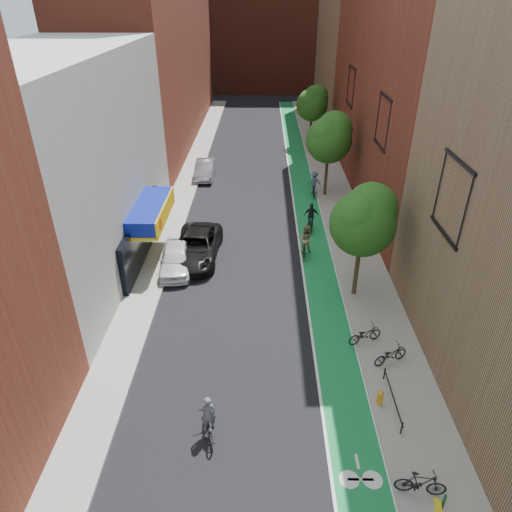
{
  "coord_description": "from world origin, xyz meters",
  "views": [
    {
      "loc": [
        0.54,
        -10.68,
        14.57
      ],
      "look_at": [
        0.2,
        11.63,
        1.5
      ],
      "focal_mm": 32.0,
      "sensor_mm": 36.0,
      "label": 1
    }
  ],
  "objects_px": {
    "parked_car_white": "(176,258)",
    "parked_car_silver": "(205,169)",
    "cyclist_lane_mid": "(311,221)",
    "cyclist_lane_near": "(305,243)",
    "fire_hydrant": "(380,397)",
    "parked_car_black": "(196,246)",
    "cyclist_lead": "(208,424)",
    "cyclist_lane_far": "(314,185)"
  },
  "relations": [
    {
      "from": "cyclist_lead",
      "to": "cyclist_lane_near",
      "type": "distance_m",
      "value": 14.21
    },
    {
      "from": "parked_car_black",
      "to": "cyclist_lane_mid",
      "type": "distance_m",
      "value": 8.37
    },
    {
      "from": "parked_car_white",
      "to": "cyclist_lead",
      "type": "relative_size",
      "value": 2.3
    },
    {
      "from": "cyclist_lane_mid",
      "to": "parked_car_black",
      "type": "bearing_deg",
      "value": 30.55
    },
    {
      "from": "cyclist_lane_near",
      "to": "fire_hydrant",
      "type": "bearing_deg",
      "value": 106.56
    },
    {
      "from": "cyclist_lane_mid",
      "to": "cyclist_lead",
      "type": "bearing_deg",
      "value": 76.03
    },
    {
      "from": "parked_car_black",
      "to": "cyclist_lane_mid",
      "type": "height_order",
      "value": "cyclist_lane_mid"
    },
    {
      "from": "parked_car_white",
      "to": "parked_car_silver",
      "type": "bearing_deg",
      "value": 84.2
    },
    {
      "from": "parked_car_silver",
      "to": "cyclist_lead",
      "type": "xyz_separation_m",
      "value": [
        3.2,
        -27.45,
        -0.11
      ]
    },
    {
      "from": "parked_car_silver",
      "to": "cyclist_lead",
      "type": "height_order",
      "value": "cyclist_lead"
    },
    {
      "from": "cyclist_lane_near",
      "to": "parked_car_silver",
      "type": "bearing_deg",
      "value": -54.31
    },
    {
      "from": "fire_hydrant",
      "to": "cyclist_lead",
      "type": "bearing_deg",
      "value": -167.37
    },
    {
      "from": "cyclist_lane_near",
      "to": "cyclist_lane_far",
      "type": "height_order",
      "value": "cyclist_lane_near"
    },
    {
      "from": "parked_car_silver",
      "to": "cyclist_lead",
      "type": "distance_m",
      "value": 27.64
    },
    {
      "from": "parked_car_white",
      "to": "fire_hydrant",
      "type": "relative_size",
      "value": 6.37
    },
    {
      "from": "cyclist_lane_near",
      "to": "fire_hydrant",
      "type": "height_order",
      "value": "cyclist_lane_near"
    },
    {
      "from": "parked_car_black",
      "to": "fire_hydrant",
      "type": "xyz_separation_m",
      "value": [
        8.83,
        -11.71,
        -0.29
      ]
    },
    {
      "from": "parked_car_white",
      "to": "cyclist_lead",
      "type": "height_order",
      "value": "cyclist_lead"
    },
    {
      "from": "parked_car_silver",
      "to": "fire_hydrant",
      "type": "relative_size",
      "value": 6.53
    },
    {
      "from": "cyclist_lead",
      "to": "fire_hydrant",
      "type": "height_order",
      "value": "cyclist_lead"
    },
    {
      "from": "parked_car_black",
      "to": "cyclist_lead",
      "type": "distance_m",
      "value": 13.39
    },
    {
      "from": "parked_car_white",
      "to": "cyclist_lane_mid",
      "type": "height_order",
      "value": "cyclist_lane_mid"
    },
    {
      "from": "cyclist_lead",
      "to": "cyclist_lane_far",
      "type": "relative_size",
      "value": 0.96
    },
    {
      "from": "parked_car_black",
      "to": "cyclist_lead",
      "type": "relative_size",
      "value": 3.02
    },
    {
      "from": "parked_car_silver",
      "to": "cyclist_lane_near",
      "type": "bearing_deg",
      "value": -60.88
    },
    {
      "from": "cyclist_lane_mid",
      "to": "parked_car_silver",
      "type": "bearing_deg",
      "value": -47.39
    },
    {
      "from": "cyclist_lane_far",
      "to": "fire_hydrant",
      "type": "xyz_separation_m",
      "value": [
        0.6,
        -21.82,
        -0.38
      ]
    },
    {
      "from": "cyclist_lane_near",
      "to": "parked_car_white",
      "type": "bearing_deg",
      "value": 17.98
    },
    {
      "from": "parked_car_black",
      "to": "fire_hydrant",
      "type": "height_order",
      "value": "parked_car_black"
    },
    {
      "from": "parked_car_black",
      "to": "fire_hydrant",
      "type": "distance_m",
      "value": 14.67
    },
    {
      "from": "cyclist_lead",
      "to": "cyclist_lane_far",
      "type": "distance_m",
      "value": 24.11
    },
    {
      "from": "parked_car_white",
      "to": "parked_car_black",
      "type": "relative_size",
      "value": 0.76
    },
    {
      "from": "parked_car_silver",
      "to": "parked_car_white",
      "type": "bearing_deg",
      "value": -89.98
    },
    {
      "from": "parked_car_white",
      "to": "cyclist_lane_far",
      "type": "xyz_separation_m",
      "value": [
        9.3,
        11.45,
        0.14
      ]
    },
    {
      "from": "cyclist_lane_near",
      "to": "cyclist_lane_mid",
      "type": "bearing_deg",
      "value": -94.6
    },
    {
      "from": "parked_car_white",
      "to": "parked_car_silver",
      "type": "relative_size",
      "value": 0.98
    },
    {
      "from": "cyclist_lane_near",
      "to": "parked_car_black",
      "type": "bearing_deg",
      "value": 8.55
    },
    {
      "from": "parked_car_white",
      "to": "fire_hydrant",
      "type": "bearing_deg",
      "value": -52.13
    },
    {
      "from": "cyclist_lead",
      "to": "cyclist_lane_mid",
      "type": "height_order",
      "value": "cyclist_lane_mid"
    },
    {
      "from": "cyclist_lane_mid",
      "to": "cyclist_lane_far",
      "type": "xyz_separation_m",
      "value": [
        0.79,
        6.28,
        0.11
      ]
    },
    {
      "from": "parked_car_white",
      "to": "cyclist_lead",
      "type": "distance_m",
      "value": 12.3
    },
    {
      "from": "parked_car_black",
      "to": "cyclist_lead",
      "type": "xyz_separation_m",
      "value": [
        2.13,
        -13.21,
        -0.17
      ]
    }
  ]
}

